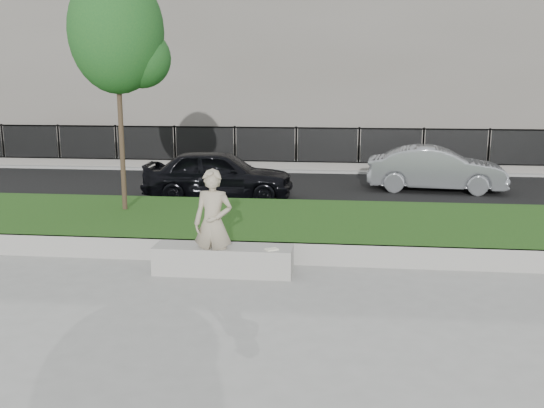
# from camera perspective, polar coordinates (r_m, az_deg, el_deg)

# --- Properties ---
(ground) EXTENTS (90.00, 90.00, 0.00)m
(ground) POSITION_cam_1_polar(r_m,az_deg,el_deg) (9.93, 0.55, -7.46)
(ground) COLOR gray
(ground) RESTS_ON ground
(grass_bank) EXTENTS (34.00, 4.00, 0.40)m
(grass_bank) POSITION_cam_1_polar(r_m,az_deg,el_deg) (12.74, 1.95, -2.20)
(grass_bank) COLOR #0D3410
(grass_bank) RESTS_ON ground
(grass_kerb) EXTENTS (34.00, 0.08, 0.40)m
(grass_kerb) POSITION_cam_1_polar(r_m,az_deg,el_deg) (10.85, 1.12, -4.67)
(grass_kerb) COLOR gray
(grass_kerb) RESTS_ON ground
(street) EXTENTS (34.00, 7.00, 0.04)m
(street) POSITION_cam_1_polar(r_m,az_deg,el_deg) (18.15, 3.34, 1.40)
(street) COLOR black
(street) RESTS_ON ground
(far_pavement) EXTENTS (34.00, 3.00, 0.12)m
(far_pavement) POSITION_cam_1_polar(r_m,az_deg,el_deg) (22.58, 3.98, 3.53)
(far_pavement) COLOR gray
(far_pavement) RESTS_ON ground
(iron_fence) EXTENTS (32.00, 0.30, 1.50)m
(iron_fence) POSITION_cam_1_polar(r_m,az_deg,el_deg) (21.52, 3.88, 4.43)
(iron_fence) COLOR slate
(iron_fence) RESTS_ON far_pavement
(building_facade) EXTENTS (34.00, 10.00, 10.00)m
(building_facade) POSITION_cam_1_polar(r_m,az_deg,el_deg) (29.40, 4.76, 15.06)
(building_facade) COLOR slate
(building_facade) RESTS_ON ground
(stone_bench) EXTENTS (2.36, 0.59, 0.48)m
(stone_bench) POSITION_cam_1_polar(r_m,az_deg,el_deg) (10.37, -4.60, -5.26)
(stone_bench) COLOR gray
(stone_bench) RESTS_ON ground
(man) EXTENTS (0.71, 0.51, 1.81)m
(man) POSITION_cam_1_polar(r_m,az_deg,el_deg) (10.08, -5.56, -1.85)
(man) COLOR tan
(man) RESTS_ON ground
(book) EXTENTS (0.24, 0.23, 0.02)m
(book) POSITION_cam_1_polar(r_m,az_deg,el_deg) (10.05, -0.02, -4.28)
(book) COLOR white
(book) RESTS_ON stone_bench
(young_tree) EXTENTS (2.10, 2.01, 5.15)m
(young_tree) POSITION_cam_1_polar(r_m,az_deg,el_deg) (13.69, -14.09, 15.06)
(young_tree) COLOR #38281C
(young_tree) RESTS_ON grass_bank
(car_dark) EXTENTS (4.09, 1.77, 1.37)m
(car_dark) POSITION_cam_1_polar(r_m,az_deg,el_deg) (16.46, -5.06, 2.80)
(car_dark) COLOR black
(car_dark) RESTS_ON street
(car_silver) EXTENTS (4.03, 1.71, 1.29)m
(car_silver) POSITION_cam_1_polar(r_m,az_deg,el_deg) (18.31, 15.18, 3.21)
(car_silver) COLOR gray
(car_silver) RESTS_ON street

